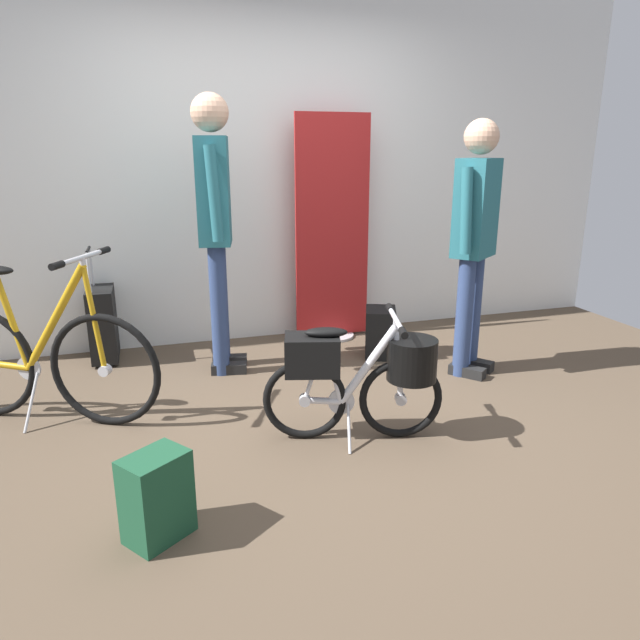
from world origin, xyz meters
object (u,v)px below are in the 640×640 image
rolling_suitcase (103,323)px  handbag_on_floor (381,333)px  floor_banner_stand (332,241)px  display_bike_left (42,359)px  visitor_near_wall (215,216)px  folding_bike_foreground (362,372)px  visitor_browsing (475,233)px  backpack_on_floor (156,497)px

rolling_suitcase → handbag_on_floor: bearing=-14.4°
floor_banner_stand → display_bike_left: 2.30m
handbag_on_floor → visitor_near_wall: bearing=176.7°
floor_banner_stand → rolling_suitcase: bearing=-178.6°
folding_bike_foreground → visitor_browsing: bearing=33.3°
display_bike_left → rolling_suitcase: (0.27, 0.93, -0.08)m
folding_bike_foreground → visitor_near_wall: (-0.56, 1.23, 0.70)m
visitor_near_wall → folding_bike_foreground: bearing=-65.6°
backpack_on_floor → rolling_suitcase: bearing=97.1°
floor_banner_stand → visitor_near_wall: size_ratio=0.96×
folding_bike_foreground → rolling_suitcase: 2.15m
display_bike_left → visitor_near_wall: 1.37m
display_bike_left → handbag_on_floor: (2.23, 0.43, -0.19)m
floor_banner_stand → folding_bike_foreground: (-0.41, -1.71, -0.42)m
rolling_suitcase → display_bike_left: bearing=-106.4°
floor_banner_stand → folding_bike_foreground: floor_banner_stand is taller
visitor_near_wall → visitor_browsing: bearing=-18.8°
visitor_browsing → handbag_on_floor: (-0.43, 0.48, -0.78)m
floor_banner_stand → handbag_on_floor: size_ratio=4.87×
folding_bike_foreground → backpack_on_floor: size_ratio=2.57×
visitor_browsing → backpack_on_floor: size_ratio=4.65×
rolling_suitcase → handbag_on_floor: size_ratio=2.30×
rolling_suitcase → backpack_on_floor: rolling_suitcase is taller
floor_banner_stand → rolling_suitcase: (-1.76, -0.04, -0.51)m
folding_bike_foreground → display_bike_left: display_bike_left is taller
visitor_near_wall → rolling_suitcase: visitor_near_wall is taller
backpack_on_floor → display_bike_left: bearing=113.3°
handbag_on_floor → display_bike_left: bearing=-169.1°
visitor_browsing → backpack_on_floor: (-2.12, -1.22, -0.78)m
display_bike_left → folding_bike_foreground: bearing=-24.4°
backpack_on_floor → folding_bike_foreground: bearing=26.5°
visitor_near_wall → backpack_on_floor: size_ratio=5.08×
display_bike_left → backpack_on_floor: display_bike_left is taller
floor_banner_stand → display_bike_left: floor_banner_stand is taller
floor_banner_stand → rolling_suitcase: 1.83m
floor_banner_stand → handbag_on_floor: (0.20, -0.55, -0.61)m
floor_banner_stand → rolling_suitcase: floor_banner_stand is taller
display_bike_left → visitor_near_wall: visitor_near_wall is taller
visitor_near_wall → backpack_on_floor: 2.05m
visitor_near_wall → backpack_on_floor: (-0.51, -1.77, -0.89)m
visitor_browsing → backpack_on_floor: visitor_browsing is taller
folding_bike_foreground → visitor_browsing: 1.38m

